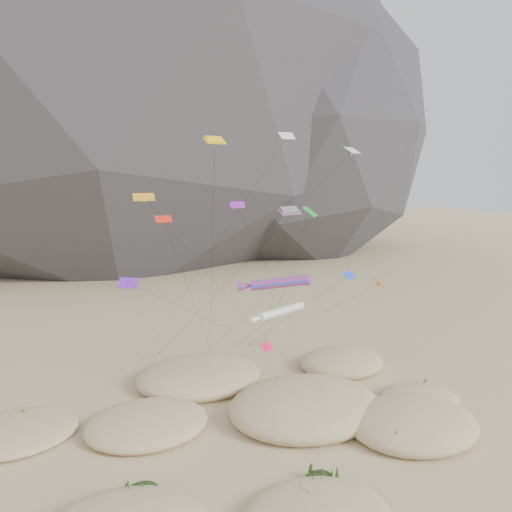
% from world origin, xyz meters
% --- Properties ---
extents(ground, '(500.00, 500.00, 0.00)m').
position_xyz_m(ground, '(0.00, 0.00, 0.00)').
color(ground, '#CCB789').
rests_on(ground, ground).
extents(rock_headland, '(226.37, 148.64, 177.50)m').
position_xyz_m(rock_headland, '(6.37, 118.72, 72.68)').
color(rock_headland, black).
rests_on(rock_headland, ground).
extents(dunes, '(49.89, 37.83, 3.96)m').
position_xyz_m(dunes, '(-0.61, 3.83, 0.70)').
color(dunes, '#CCB789').
rests_on(dunes, ground).
extents(dune_grass, '(43.76, 28.16, 1.50)m').
position_xyz_m(dune_grass, '(-0.43, 3.64, 0.84)').
color(dune_grass, black).
rests_on(dune_grass, ground).
extents(kite_stakes, '(23.27, 6.97, 0.30)m').
position_xyz_m(kite_stakes, '(2.92, 23.89, 0.15)').
color(kite_stakes, '#3F2D1E').
rests_on(kite_stakes, ground).
extents(rainbow_tube_kite, '(8.90, 13.60, 12.78)m').
position_xyz_m(rainbow_tube_kite, '(5.07, 12.69, 11.79)').
color(rainbow_tube_kite, '#F91A42').
rests_on(rainbow_tube_kite, ground).
extents(white_tube_kite, '(6.81, 16.21, 11.09)m').
position_xyz_m(white_tube_kite, '(2.03, 5.90, 10.40)').
color(white_tube_kite, silver).
rests_on(white_tube_kite, ground).
extents(orange_parafoil, '(5.05, 14.63, 28.38)m').
position_xyz_m(orange_parafoil, '(-2.28, 12.76, 27.49)').
color(orange_parafoil, '#F7B40D').
rests_on(orange_parafoil, ground).
extents(multi_parafoil, '(5.96, 16.96, 20.98)m').
position_xyz_m(multi_parafoil, '(4.89, 9.26, 20.25)').
color(multi_parafoil, '#D84C16').
rests_on(multi_parafoil, ground).
extents(delta_kites, '(31.24, 19.75, 28.96)m').
position_xyz_m(delta_kites, '(3.85, 11.44, 17.88)').
color(delta_kites, red).
rests_on(delta_kites, ground).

